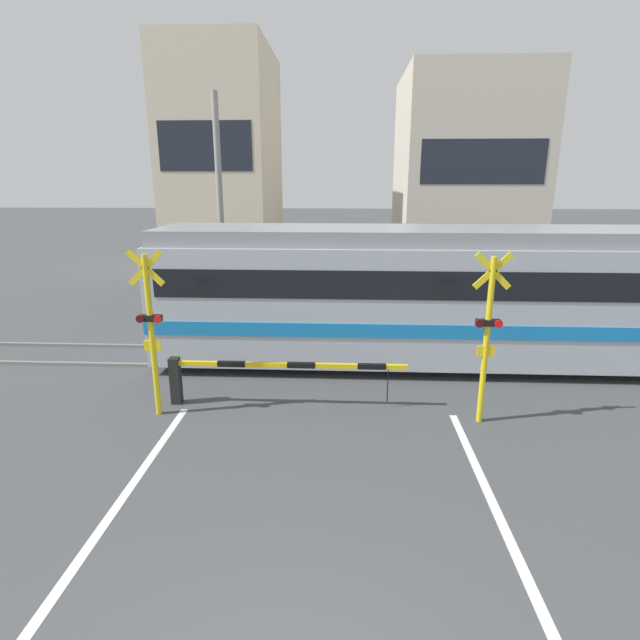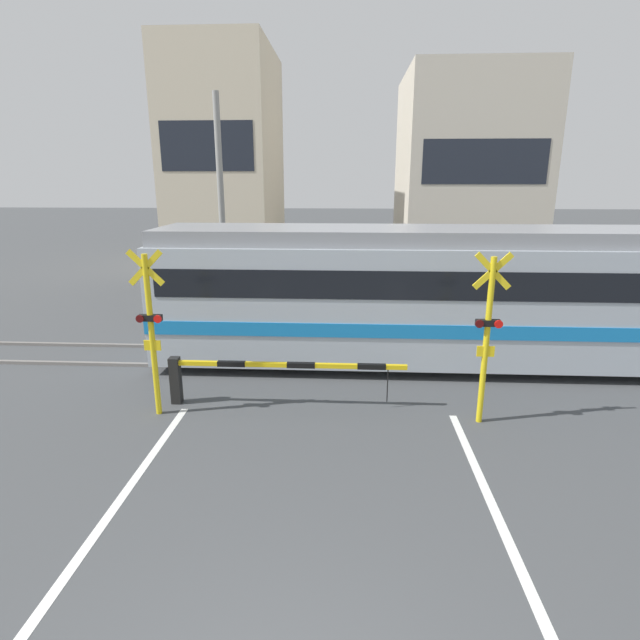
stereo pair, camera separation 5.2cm
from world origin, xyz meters
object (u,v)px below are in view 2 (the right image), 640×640
(crossing_barrier_far, at_px, (376,304))
(crossing_signal_right, at_px, (487,332))
(pedestrian, at_px, (361,279))
(commuter_train, at_px, (476,293))
(crossing_barrier_near, at_px, (244,371))
(crossing_signal_left, at_px, (151,326))

(crossing_barrier_far, xyz_separation_m, crossing_signal_right, (1.64, -6.33, 1.07))
(crossing_signal_right, relative_size, pedestrian, 2.09)
(commuter_train, height_order, crossing_barrier_far, commuter_train)
(crossing_barrier_near, distance_m, crossing_signal_left, 2.02)
(crossing_barrier_far, xyz_separation_m, pedestrian, (-0.42, 3.28, 0.16))
(crossing_barrier_near, bearing_deg, commuter_train, 27.68)
(crossing_signal_left, bearing_deg, crossing_barrier_far, 53.92)
(crossing_barrier_far, relative_size, crossing_signal_right, 1.48)
(crossing_signal_left, bearing_deg, commuter_train, 25.32)
(crossing_barrier_near, height_order, crossing_barrier_far, same)
(crossing_signal_right, bearing_deg, commuter_train, 79.70)
(crossing_barrier_far, relative_size, crossing_signal_left, 1.48)
(pedestrian, bearing_deg, crossing_barrier_near, -105.68)
(crossing_barrier_far, xyz_separation_m, crossing_signal_left, (-4.61, -6.33, 1.07))
(crossing_barrier_near, height_order, pedestrian, pedestrian)
(crossing_barrier_far, bearing_deg, pedestrian, 97.29)
(crossing_signal_right, height_order, pedestrian, crossing_signal_right)
(crossing_barrier_far, bearing_deg, commuter_train, -54.30)
(crossing_signal_left, bearing_deg, pedestrian, 66.43)
(crossing_signal_left, relative_size, pedestrian, 2.09)
(crossing_signal_right, xyz_separation_m, pedestrian, (-2.06, 9.62, -0.91))
(crossing_signal_right, bearing_deg, pedestrian, 102.07)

